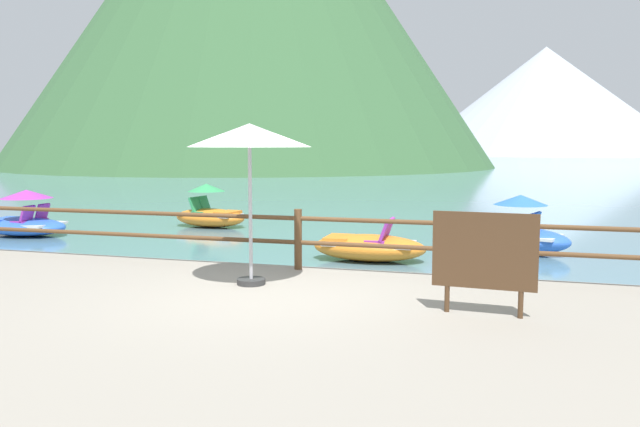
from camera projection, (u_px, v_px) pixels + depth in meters
ground_plane at (461, 176)px, 46.72m from camera, size 200.00×200.00×0.00m
promenade_dock at (183, 358)px, 6.42m from camera, size 28.00×8.00×0.40m
dock_railing at (298, 232)px, 9.92m from camera, size 23.92×0.12×0.95m
sign_board at (484, 253)px, 7.23m from camera, size 1.18×0.13×1.19m
beach_umbrella at (249, 138)px, 8.68m from camera, size 1.70×1.70×2.24m
pedal_boat_0 at (24, 220)px, 16.43m from camera, size 2.35×1.37×1.19m
pedal_boat_1 at (514, 233)px, 13.90m from camera, size 2.68×1.91×1.27m
pedal_boat_2 at (369, 247)px, 12.89m from camera, size 2.32×1.16×0.87m
pedal_boat_3 at (210, 213)px, 18.15m from camera, size 2.31×1.40×1.23m
distant_peak at (544, 101)px, 136.36m from camera, size 59.07×59.07×23.03m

